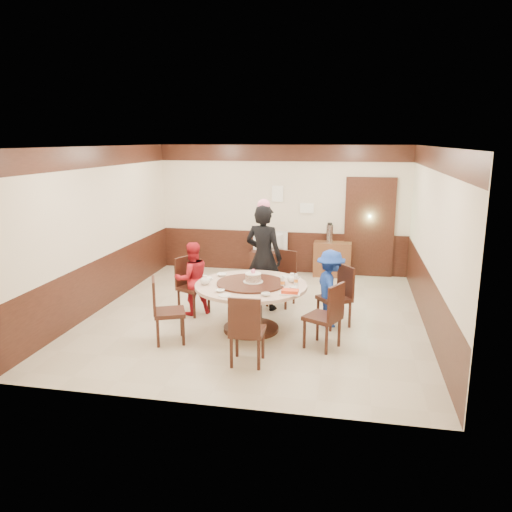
% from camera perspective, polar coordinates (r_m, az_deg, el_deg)
% --- Properties ---
extents(room, '(6.00, 6.04, 2.84)m').
position_cam_1_polar(room, '(8.24, 0.10, 0.34)').
color(room, beige).
rests_on(room, ground).
extents(banquet_table, '(1.72, 1.72, 0.78)m').
position_cam_1_polar(banquet_table, '(7.71, -0.57, -4.77)').
color(banquet_table, '#351810').
rests_on(banquet_table, ground).
extents(chair_0, '(0.62, 0.62, 0.97)m').
position_cam_1_polar(chair_0, '(8.08, 9.03, -5.80)').
color(chair_0, '#351810').
rests_on(chair_0, ground).
extents(chair_1, '(0.55, 0.55, 0.97)m').
position_cam_1_polar(chair_1, '(8.97, 2.91, -3.71)').
color(chair_1, '#351810').
rests_on(chair_1, ground).
extents(chair_2, '(0.59, 0.59, 0.97)m').
position_cam_1_polar(chair_2, '(8.61, -7.24, -4.54)').
color(chair_2, '#351810').
rests_on(chair_2, ground).
extents(chair_3, '(0.58, 0.58, 0.97)m').
position_cam_1_polar(chair_3, '(7.47, -10.00, -7.44)').
color(chair_3, '#351810').
rests_on(chair_3, ground).
extents(chair_4, '(0.45, 0.46, 0.97)m').
position_cam_1_polar(chair_4, '(6.66, -1.02, -9.83)').
color(chair_4, '#351810').
rests_on(chair_4, ground).
extents(chair_5, '(0.60, 0.59, 0.97)m').
position_cam_1_polar(chair_5, '(7.22, 7.72, -8.10)').
color(chair_5, '#351810').
rests_on(chair_5, ground).
extents(person_standing, '(0.77, 0.61, 1.84)m').
position_cam_1_polar(person_standing, '(8.62, 0.87, -0.15)').
color(person_standing, black).
rests_on(person_standing, ground).
extents(person_red, '(0.77, 0.73, 1.25)m').
position_cam_1_polar(person_red, '(8.49, -7.31, -2.55)').
color(person_red, red).
rests_on(person_red, ground).
extents(person_blue, '(0.72, 0.91, 1.23)m').
position_cam_1_polar(person_blue, '(7.97, 8.49, -3.69)').
color(person_blue, '#18389A').
rests_on(person_blue, ground).
extents(birthday_cake, '(0.31, 0.31, 0.20)m').
position_cam_1_polar(birthday_cake, '(7.63, -0.33, -2.47)').
color(birthday_cake, white).
rests_on(birthday_cake, banquet_table).
extents(teapot_left, '(0.17, 0.15, 0.13)m').
position_cam_1_polar(teapot_left, '(7.65, -5.84, -2.82)').
color(teapot_left, white).
rests_on(teapot_left, banquet_table).
extents(teapot_right, '(0.17, 0.15, 0.13)m').
position_cam_1_polar(teapot_right, '(7.74, 4.14, -2.60)').
color(teapot_right, white).
rests_on(teapot_right, banquet_table).
extents(bowl_0, '(0.17, 0.17, 0.04)m').
position_cam_1_polar(bowl_0, '(8.10, -3.92, -2.17)').
color(bowl_0, white).
rests_on(bowl_0, banquet_table).
extents(bowl_1, '(0.14, 0.14, 0.04)m').
position_cam_1_polar(bowl_1, '(7.07, 1.11, -4.42)').
color(bowl_1, white).
rests_on(bowl_1, banquet_table).
extents(bowl_2, '(0.14, 0.14, 0.03)m').
position_cam_1_polar(bowl_2, '(7.27, -4.14, -4.00)').
color(bowl_2, white).
rests_on(bowl_2, banquet_table).
extents(bowl_3, '(0.13, 0.13, 0.04)m').
position_cam_1_polar(bowl_3, '(7.41, 4.31, -3.65)').
color(bowl_3, white).
rests_on(bowl_3, banquet_table).
extents(bowl_4, '(0.15, 0.15, 0.04)m').
position_cam_1_polar(bowl_4, '(7.91, -5.56, -2.59)').
color(bowl_4, white).
rests_on(bowl_4, banquet_table).
extents(saucer_near, '(0.18, 0.18, 0.01)m').
position_cam_1_polar(saucer_near, '(7.09, -3.62, -4.52)').
color(saucer_near, white).
rests_on(saucer_near, banquet_table).
extents(saucer_far, '(0.18, 0.18, 0.01)m').
position_cam_1_polar(saucer_far, '(8.05, 3.29, -2.37)').
color(saucer_far, white).
rests_on(saucer_far, banquet_table).
extents(shrimp_platter, '(0.30, 0.20, 0.06)m').
position_cam_1_polar(shrimp_platter, '(7.17, 3.91, -4.15)').
color(shrimp_platter, white).
rests_on(shrimp_platter, banquet_table).
extents(bottle_0, '(0.06, 0.06, 0.16)m').
position_cam_1_polar(bottle_0, '(7.48, 3.05, -2.98)').
color(bottle_0, silver).
rests_on(bottle_0, banquet_table).
extents(bottle_1, '(0.06, 0.06, 0.16)m').
position_cam_1_polar(bottle_1, '(7.60, 4.60, -2.75)').
color(bottle_1, silver).
rests_on(bottle_1, banquet_table).
extents(tv_stand, '(0.85, 0.45, 0.50)m').
position_cam_1_polar(tv_stand, '(11.09, 1.56, -0.70)').
color(tv_stand, '#351810').
rests_on(tv_stand, ground).
extents(television, '(0.77, 0.11, 0.44)m').
position_cam_1_polar(television, '(10.99, 1.57, 1.69)').
color(television, gray).
rests_on(television, tv_stand).
extents(side_cabinet, '(0.80, 0.40, 0.75)m').
position_cam_1_polar(side_cabinet, '(10.96, 8.71, -0.35)').
color(side_cabinet, brown).
rests_on(side_cabinet, ground).
extents(thermos, '(0.15, 0.15, 0.38)m').
position_cam_1_polar(thermos, '(10.84, 8.40, 2.57)').
color(thermos, silver).
rests_on(thermos, side_cabinet).
extents(notice_left, '(0.25, 0.00, 0.35)m').
position_cam_1_polar(notice_left, '(11.01, 2.47, 7.12)').
color(notice_left, white).
rests_on(notice_left, room).
extents(notice_right, '(0.30, 0.00, 0.22)m').
position_cam_1_polar(notice_right, '(10.97, 5.82, 5.47)').
color(notice_right, white).
rests_on(notice_right, room).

